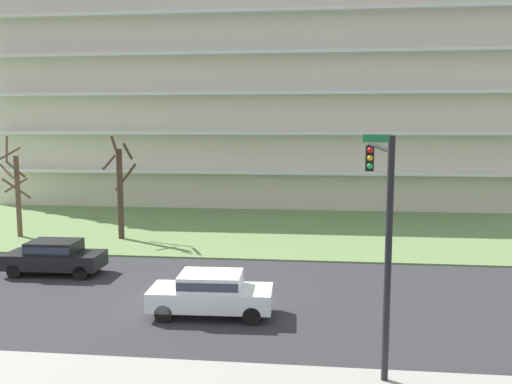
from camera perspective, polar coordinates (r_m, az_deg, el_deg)
ground at (r=21.85m, az=-6.57°, el=-11.10°), size 160.00×160.00×0.00m
grass_lawn_strip at (r=35.20m, az=-1.47°, el=-3.95°), size 80.00×16.00×0.08m
apartment_building at (r=48.98m, az=0.83°, el=10.09°), size 44.32×13.91×18.63m
tree_far_left at (r=35.24m, az=-24.32°, el=0.28°), size 2.26×2.26×6.18m
tree_left at (r=32.59m, az=-14.36°, el=0.37°), size 1.71×1.53×6.22m
sedan_white_near_left at (r=19.51m, az=-4.86°, el=-10.65°), size 4.46×1.96×1.57m
sedan_black_center_left at (r=26.31m, az=-20.78°, el=-6.40°), size 4.45×1.92×1.57m
traffic_signal_mast at (r=15.80m, az=13.20°, el=-1.44°), size 0.90×5.73×6.58m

